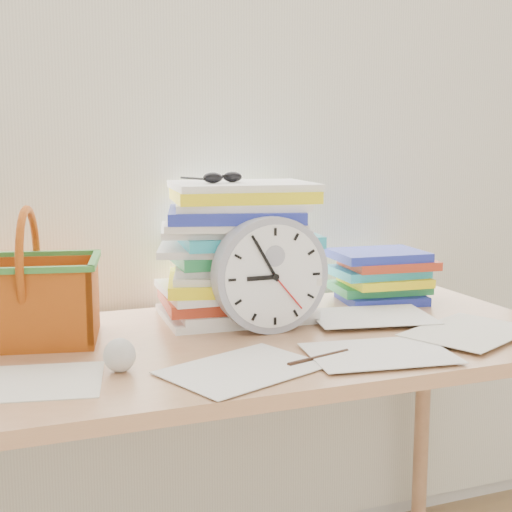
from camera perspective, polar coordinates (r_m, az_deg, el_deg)
name	(u,v)px	position (r m, az deg, el deg)	size (l,w,h in m)	color
curtain	(201,90)	(1.87, -4.42, 13.07)	(2.40, 0.01, 2.50)	white
desk	(253,370)	(1.59, -0.20, -9.08)	(1.40, 0.70, 0.75)	#B37E54
paper_stack	(239,250)	(1.71, -1.38, 0.45)	(0.37, 0.30, 0.33)	white
clock	(270,274)	(1.58, 1.13, -1.49)	(0.26, 0.26, 0.05)	#9497A6
sunglasses	(223,177)	(1.67, -2.68, 6.32)	(0.12, 0.10, 0.03)	black
book_stack	(384,276)	(1.93, 10.20, -1.55)	(0.26, 0.20, 0.13)	white
basket	(29,276)	(1.58, -17.67, -1.52)	(0.28, 0.22, 0.28)	#C15712
crumpled_ball	(119,355)	(1.35, -10.90, -7.77)	(0.06, 0.06, 0.06)	silver
pen	(319,358)	(1.41, 5.04, -8.12)	(0.01, 0.01, 0.15)	black
scattered_papers	(253,334)	(1.56, -0.20, -6.27)	(1.26, 0.42, 0.02)	white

